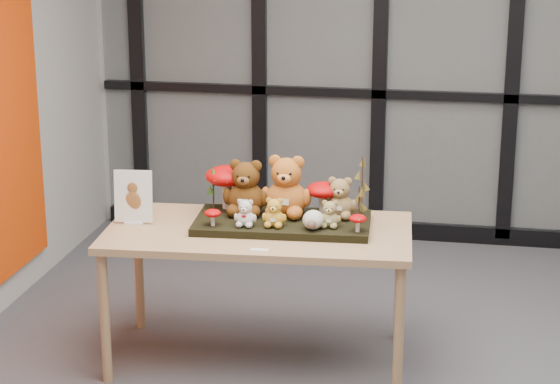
% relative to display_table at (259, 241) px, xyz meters
% --- Properties ---
extents(room_shell, '(5.00, 5.00, 5.00)m').
position_rel_display_table_xyz_m(room_shell, '(0.86, -0.33, 1.01)').
color(room_shell, '#AAA8A1').
rests_on(room_shell, floor).
extents(glass_partition, '(4.90, 0.06, 2.78)m').
position_rel_display_table_xyz_m(glass_partition, '(0.86, 2.14, 0.75)').
color(glass_partition, '#2D383F').
rests_on(glass_partition, floor).
extents(display_table, '(1.61, 0.88, 0.73)m').
position_rel_display_table_xyz_m(display_table, '(0.00, 0.00, 0.00)').
color(display_table, '#A17E57').
rests_on(display_table, floor).
extents(diorama_tray, '(0.93, 0.51, 0.04)m').
position_rel_display_table_xyz_m(diorama_tray, '(0.11, 0.07, 0.09)').
color(diorama_tray, black).
rests_on(diorama_tray, display_table).
extents(bear_pooh_yellow, '(0.28, 0.26, 0.35)m').
position_rel_display_table_xyz_m(bear_pooh_yellow, '(0.12, 0.15, 0.28)').
color(bear_pooh_yellow, '#B95F1F').
rests_on(bear_pooh_yellow, diorama_tray).
extents(bear_brown_medium, '(0.26, 0.24, 0.32)m').
position_rel_display_table_xyz_m(bear_brown_medium, '(-0.09, 0.13, 0.27)').
color(bear_brown_medium, '#4E2B0C').
rests_on(bear_brown_medium, diorama_tray).
extents(bear_tan_back, '(0.19, 0.17, 0.24)m').
position_rel_display_table_xyz_m(bear_tan_back, '(0.40, 0.16, 0.22)').
color(bear_tan_back, olive).
rests_on(bear_tan_back, diorama_tray).
extents(bear_small_yellow, '(0.13, 0.12, 0.16)m').
position_rel_display_table_xyz_m(bear_small_yellow, '(0.09, -0.05, 0.19)').
color(bear_small_yellow, gold).
rests_on(bear_small_yellow, diorama_tray).
extents(bear_white_bow, '(0.12, 0.11, 0.15)m').
position_rel_display_table_xyz_m(bear_white_bow, '(-0.05, -0.07, 0.18)').
color(bear_white_bow, silver).
rests_on(bear_white_bow, diorama_tray).
extents(bear_beige_small, '(0.12, 0.11, 0.15)m').
position_rel_display_table_xyz_m(bear_beige_small, '(0.37, -0.01, 0.18)').
color(bear_beige_small, '#9D8B50').
rests_on(bear_beige_small, diorama_tray).
extents(plush_cream_hedgehog, '(0.09, 0.08, 0.11)m').
position_rel_display_table_xyz_m(plush_cream_hedgehog, '(0.29, -0.06, 0.16)').
color(plush_cream_hedgehog, beige).
rests_on(plush_cream_hedgehog, diorama_tray).
extents(mushroom_back_left, '(0.23, 0.23, 0.26)m').
position_rel_display_table_xyz_m(mushroom_back_left, '(-0.21, 0.20, 0.23)').
color(mushroom_back_left, '#A70506').
rests_on(mushroom_back_left, diorama_tray).
extents(mushroom_back_right, '(0.17, 0.17, 0.19)m').
position_rel_display_table_xyz_m(mushroom_back_right, '(0.31, 0.18, 0.20)').
color(mushroom_back_right, '#A70506').
rests_on(mushroom_back_right, diorama_tray).
extents(mushroom_front_left, '(0.09, 0.09, 0.09)m').
position_rel_display_table_xyz_m(mushroom_front_left, '(-0.22, -0.10, 0.15)').
color(mushroom_front_left, '#A70506').
rests_on(mushroom_front_left, diorama_tray).
extents(mushroom_front_right, '(0.09, 0.09, 0.10)m').
position_rel_display_table_xyz_m(mushroom_front_right, '(0.52, -0.06, 0.15)').
color(mushroom_front_right, '#A70506').
rests_on(mushroom_front_right, diorama_tray).
extents(sprig_green_far_left, '(0.05, 0.05, 0.24)m').
position_rel_display_table_xyz_m(sprig_green_far_left, '(-0.28, 0.16, 0.22)').
color(sprig_green_far_left, '#133D0E').
rests_on(sprig_green_far_left, diorama_tray).
extents(sprig_green_mid_left, '(0.05, 0.05, 0.25)m').
position_rel_display_table_xyz_m(sprig_green_mid_left, '(-0.14, 0.22, 0.23)').
color(sprig_green_mid_left, '#133D0E').
rests_on(sprig_green_mid_left, diorama_tray).
extents(sprig_dry_far_right, '(0.05, 0.05, 0.32)m').
position_rel_display_table_xyz_m(sprig_dry_far_right, '(0.51, 0.19, 0.27)').
color(sprig_dry_far_right, brown).
rests_on(sprig_dry_far_right, diorama_tray).
extents(sprig_dry_mid_right, '(0.05, 0.05, 0.19)m').
position_rel_display_table_xyz_m(sprig_dry_mid_right, '(0.51, 0.07, 0.20)').
color(sprig_dry_mid_right, brown).
rests_on(sprig_dry_mid_right, diorama_tray).
extents(sprig_green_centre, '(0.05, 0.05, 0.22)m').
position_rel_display_table_xyz_m(sprig_green_centre, '(0.06, 0.24, 0.21)').
color(sprig_green_centre, '#133D0E').
rests_on(sprig_green_centre, diorama_tray).
extents(sign_holder, '(0.20, 0.07, 0.28)m').
position_rel_display_table_xyz_m(sign_holder, '(-0.66, -0.03, 0.20)').
color(sign_holder, silver).
rests_on(sign_holder, display_table).
extents(label_card, '(0.09, 0.03, 0.00)m').
position_rel_display_table_xyz_m(label_card, '(0.07, -0.31, 0.07)').
color(label_card, white).
rests_on(label_card, display_table).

